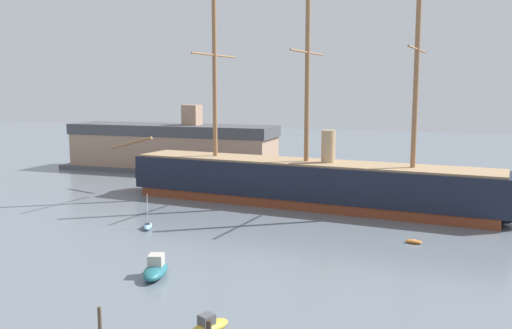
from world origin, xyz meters
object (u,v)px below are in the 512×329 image
tall_ship (306,182)px  seagull_in_flight (171,89)px  dinghy_alongside_stern (414,242)px  motorboat_distant_centre (309,190)px  mooring_piling_left_pair (100,324)px  motorboat_foreground_right (209,326)px  motorboat_near_centre (156,269)px  dockside_warehouse_left (172,148)px  sailboat_alongside_bow (148,226)px

tall_ship → seagull_in_flight: 30.23m
dinghy_alongside_stern → seagull_in_flight: size_ratio=1.86×
motorboat_distant_centre → seagull_in_flight: (-5.71, -34.70, 15.97)m
motorboat_distant_centre → mooring_piling_left_pair: (-0.64, -54.72, 0.51)m
motorboat_foreground_right → dinghy_alongside_stern: bearing=66.7°
tall_ship → motorboat_near_centre: tall_ship is taller
dockside_warehouse_left → seagull_in_flight: seagull_in_flight is taller
motorboat_near_centre → sailboat_alongside_bow: bearing=122.9°
dinghy_alongside_stern → dockside_warehouse_left: (-50.37, 39.08, 4.48)m
sailboat_alongside_bow → seagull_in_flight: seagull_in_flight is taller
motorboat_near_centre → mooring_piling_left_pair: (2.83, -12.27, 0.47)m
motorboat_distant_centre → mooring_piling_left_pair: mooring_piling_left_pair is taller
motorboat_foreground_right → dockside_warehouse_left: size_ratio=0.08×
seagull_in_flight → sailboat_alongside_bow: bearing=136.3°
motorboat_foreground_right → dinghy_alongside_stern: (11.86, 27.59, -0.26)m
seagull_in_flight → motorboat_foreground_right: bearing=-55.3°
motorboat_foreground_right → motorboat_distant_centre: size_ratio=0.78×
motorboat_foreground_right → seagull_in_flight: bearing=124.7°
motorboat_near_centre → dockside_warehouse_left: bearing=116.8°
tall_ship → motorboat_near_centre: size_ratio=12.77×
motorboat_near_centre → sailboat_alongside_bow: size_ratio=1.19×
motorboat_distant_centre → dockside_warehouse_left: (-32.76, 15.41, 4.05)m
motorboat_near_centre → mooring_piling_left_pair: bearing=-77.0°
motorboat_foreground_right → seagull_in_flight: 25.80m
dockside_warehouse_left → sailboat_alongside_bow: bearing=-65.4°
tall_ship → motorboat_distant_centre: bearing=100.6°
sailboat_alongside_bow → motorboat_near_centre: bearing=-57.1°
tall_ship → mooring_piling_left_pair: size_ratio=27.89×
tall_ship → motorboat_near_centre: bearing=-98.5°
motorboat_distant_centre → dockside_warehouse_left: bearing=154.8°
mooring_piling_left_pair → dockside_warehouse_left: bearing=114.6°
mooring_piling_left_pair → sailboat_alongside_bow: bearing=114.6°
dockside_warehouse_left → motorboat_near_centre: bearing=-63.2°
mooring_piling_left_pair → motorboat_foreground_right: bearing=28.5°
sailboat_alongside_bow → dinghy_alongside_stern: 30.88m
sailboat_alongside_bow → motorboat_distant_centre: bearing=64.9°
motorboat_foreground_right → motorboat_near_centre: 12.74m
motorboat_distant_centre → mooring_piling_left_pair: 54.73m
tall_ship → sailboat_alongside_bow: bearing=-127.2°
mooring_piling_left_pair → dockside_warehouse_left: dockside_warehouse_left is taller
dockside_warehouse_left → tall_ship: bearing=-34.9°
motorboat_foreground_right → seagull_in_flight: seagull_in_flight is taller
motorboat_foreground_right → dockside_warehouse_left: dockside_warehouse_left is taller
sailboat_alongside_bow → motorboat_distant_centre: 30.63m
motorboat_foreground_right → motorboat_near_centre: motorboat_near_centre is taller
motorboat_near_centre → dinghy_alongside_stern: size_ratio=2.65×
tall_ship → mooring_piling_left_pair: tall_ship is taller
tall_ship → seagull_in_flight: (-7.31, -26.18, 13.23)m
tall_ship → seagull_in_flight: bearing=-105.6°
tall_ship → dockside_warehouse_left: bearing=145.1°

